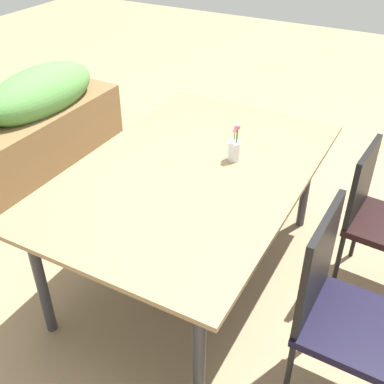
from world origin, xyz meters
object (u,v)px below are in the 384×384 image
at_px(chair_near_left, 340,306).
at_px(flower_vase, 234,148).
at_px(dining_table, 192,177).
at_px(chair_near_right, 378,213).

bearing_deg(chair_near_left, flower_vase, -126.02).
distance_m(dining_table, flower_vase, 0.28).
bearing_deg(chair_near_right, chair_near_left, 3.64).
relative_size(dining_table, chair_near_left, 1.85).
bearing_deg(dining_table, flower_vase, -39.46).
xyz_separation_m(chair_near_right, flower_vase, (-0.22, 0.79, 0.31)).
xyz_separation_m(dining_table, chair_near_right, (0.42, -0.95, -0.19)).
distance_m(dining_table, chair_near_right, 1.06).
distance_m(chair_near_left, chair_near_right, 0.83).
xyz_separation_m(chair_near_left, flower_vase, (0.60, 0.78, 0.26)).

